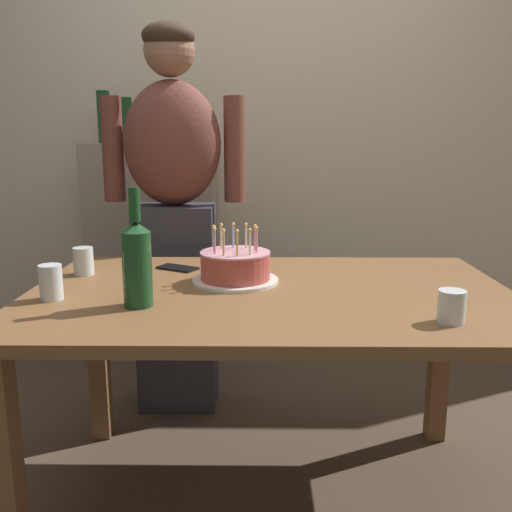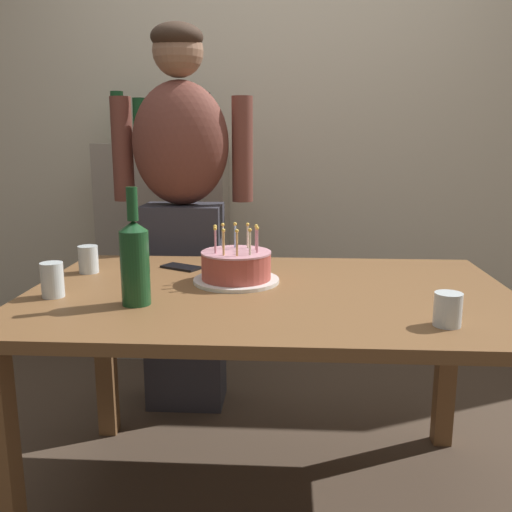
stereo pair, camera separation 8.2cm
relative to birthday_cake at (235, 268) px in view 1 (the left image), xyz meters
name	(u,v)px [view 1 (the left image)]	position (x,y,z in m)	size (l,w,h in m)	color
ground_plane	(269,500)	(0.11, -0.09, -0.79)	(10.00, 10.00, 0.00)	#47382B
back_wall	(267,120)	(0.11, 1.46, 0.51)	(5.20, 0.10, 2.60)	beige
dining_table	(270,319)	(0.11, -0.09, -0.15)	(1.50, 0.96, 0.74)	brown
birthday_cake	(235,268)	(0.00, 0.00, 0.00)	(0.28, 0.28, 0.19)	white
water_glass_near	(83,261)	(-0.53, 0.10, 0.00)	(0.07, 0.07, 0.10)	silver
water_glass_far	(451,307)	(0.57, -0.40, -0.01)	(0.07, 0.07, 0.09)	silver
water_glass_side	(51,282)	(-0.53, -0.20, 0.00)	(0.07, 0.07, 0.10)	silver
wine_bottle	(137,261)	(-0.26, -0.26, 0.08)	(0.08, 0.08, 0.33)	#194723
cell_phone	(178,268)	(-0.22, 0.19, -0.05)	(0.14, 0.07, 0.01)	black
person_man_bearded	(174,216)	(-0.29, 0.62, 0.08)	(0.61, 0.27, 1.66)	#33333D
shelf_cabinet	(153,249)	(-0.51, 1.24, -0.19)	(0.69, 0.30, 1.44)	#9E9384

